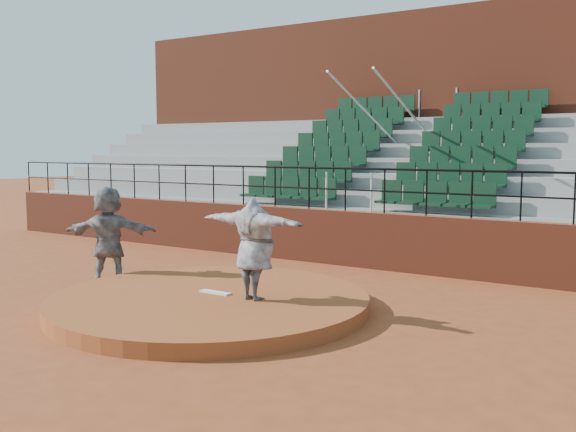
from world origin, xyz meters
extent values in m
plane|color=brown|center=(0.00, 0.00, 0.00)|extent=(90.00, 90.00, 0.00)
cylinder|color=#964821|center=(0.00, 0.00, 0.12)|extent=(5.50, 5.50, 0.25)
cube|color=white|center=(0.00, 0.15, 0.27)|extent=(0.60, 0.15, 0.03)
cube|color=maroon|center=(0.00, 5.00, 0.65)|extent=(24.00, 0.30, 1.30)
cylinder|color=black|center=(0.00, 5.00, 2.30)|extent=(24.00, 0.05, 0.05)
cylinder|color=black|center=(0.00, 5.00, 1.80)|extent=(24.00, 0.04, 0.04)
cylinder|color=black|center=(-12.00, 5.00, 1.80)|extent=(0.04, 0.04, 1.00)
cylinder|color=black|center=(-11.00, 5.00, 1.80)|extent=(0.04, 0.04, 1.00)
cylinder|color=black|center=(-10.00, 5.00, 1.80)|extent=(0.04, 0.04, 1.00)
cylinder|color=black|center=(-9.00, 5.00, 1.80)|extent=(0.04, 0.04, 1.00)
cylinder|color=black|center=(-8.00, 5.00, 1.80)|extent=(0.04, 0.04, 1.00)
cylinder|color=black|center=(-7.00, 5.00, 1.80)|extent=(0.04, 0.04, 1.00)
cylinder|color=black|center=(-6.00, 5.00, 1.80)|extent=(0.04, 0.04, 1.00)
cylinder|color=black|center=(-5.00, 5.00, 1.80)|extent=(0.04, 0.04, 1.00)
cylinder|color=black|center=(-4.00, 5.00, 1.80)|extent=(0.04, 0.04, 1.00)
cylinder|color=black|center=(-3.00, 5.00, 1.80)|extent=(0.04, 0.04, 1.00)
cylinder|color=black|center=(-2.00, 5.00, 1.80)|extent=(0.04, 0.04, 1.00)
cylinder|color=black|center=(-1.00, 5.00, 1.80)|extent=(0.04, 0.04, 1.00)
cylinder|color=black|center=(0.00, 5.00, 1.80)|extent=(0.04, 0.04, 1.00)
cylinder|color=black|center=(1.00, 5.00, 1.80)|extent=(0.04, 0.04, 1.00)
cylinder|color=black|center=(2.00, 5.00, 1.80)|extent=(0.04, 0.04, 1.00)
cylinder|color=black|center=(3.00, 5.00, 1.80)|extent=(0.04, 0.04, 1.00)
cylinder|color=black|center=(4.00, 5.00, 1.80)|extent=(0.04, 0.04, 1.00)
cylinder|color=black|center=(5.00, 5.00, 1.80)|extent=(0.04, 0.04, 1.00)
cube|color=gray|center=(0.00, 5.58, 0.65)|extent=(24.00, 0.85, 1.30)
cube|color=#10301D|center=(-1.98, 5.59, 1.66)|extent=(2.75, 0.48, 0.72)
cube|color=#10301D|center=(1.98, 5.59, 1.66)|extent=(2.75, 0.48, 0.72)
cube|color=gray|center=(0.00, 6.43, 0.85)|extent=(24.00, 0.85, 1.70)
cube|color=#10301D|center=(-1.98, 6.44, 2.06)|extent=(2.75, 0.48, 0.72)
cube|color=#10301D|center=(1.98, 6.44, 2.06)|extent=(2.75, 0.48, 0.72)
cube|color=gray|center=(0.00, 7.28, 1.05)|extent=(24.00, 0.85, 2.10)
cube|color=#10301D|center=(-1.98, 7.29, 2.46)|extent=(2.75, 0.48, 0.72)
cube|color=#10301D|center=(1.98, 7.29, 2.46)|extent=(2.75, 0.48, 0.72)
cube|color=gray|center=(0.00, 8.12, 1.25)|extent=(24.00, 0.85, 2.50)
cube|color=#10301D|center=(-1.98, 8.13, 2.86)|extent=(2.75, 0.48, 0.72)
cube|color=#10301D|center=(1.98, 8.13, 2.86)|extent=(2.75, 0.48, 0.72)
cube|color=gray|center=(0.00, 8.97, 1.45)|extent=(24.00, 0.85, 2.90)
cube|color=#10301D|center=(-1.98, 8.98, 3.26)|extent=(2.75, 0.48, 0.72)
cube|color=#10301D|center=(1.98, 8.98, 3.26)|extent=(2.75, 0.48, 0.72)
cube|color=gray|center=(0.00, 9.82, 1.65)|extent=(24.00, 0.85, 3.30)
cube|color=#10301D|center=(-1.98, 9.83, 3.66)|extent=(2.75, 0.48, 0.72)
cube|color=#10301D|center=(1.98, 9.83, 3.66)|extent=(2.75, 0.48, 0.72)
cube|color=gray|center=(0.00, 10.68, 1.85)|extent=(24.00, 0.85, 3.70)
cube|color=#10301D|center=(-1.98, 10.69, 4.06)|extent=(2.75, 0.48, 0.72)
cube|color=#10301D|center=(1.98, 10.69, 4.06)|extent=(2.75, 0.48, 0.72)
cylinder|color=silver|center=(-0.60, 8.12, 3.40)|extent=(0.06, 5.97, 2.46)
cylinder|color=silver|center=(0.60, 8.12, 3.40)|extent=(0.06, 5.97, 2.46)
cube|color=maroon|center=(0.00, 12.60, 3.55)|extent=(24.00, 3.00, 7.10)
imported|color=black|center=(0.84, 0.17, 1.11)|extent=(2.16, 0.77, 1.72)
imported|color=black|center=(-3.12, 0.55, 1.01)|extent=(1.90, 1.50, 2.02)
camera|label=1|loc=(7.03, -8.41, 2.79)|focal=40.00mm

